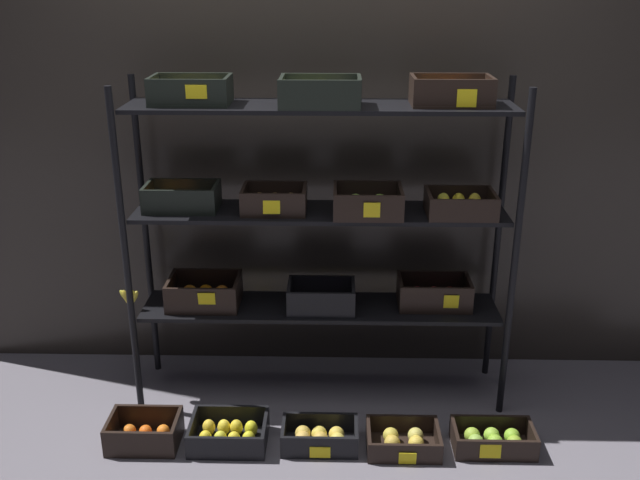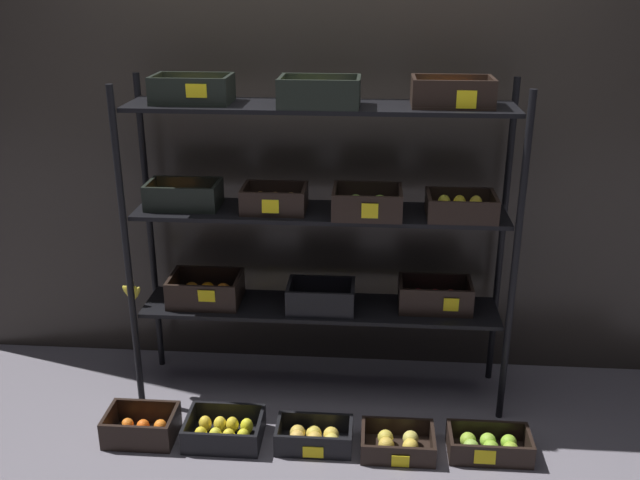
# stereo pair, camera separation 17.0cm
# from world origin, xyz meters

# --- Properties ---
(ground_plane) EXTENTS (10.00, 10.00, 0.00)m
(ground_plane) POSITION_xyz_m (0.00, 0.00, 0.00)
(ground_plane) COLOR slate
(storefront_wall) EXTENTS (4.18, 0.12, 2.57)m
(storefront_wall) POSITION_xyz_m (0.00, 0.38, 1.28)
(storefront_wall) COLOR #2D2823
(storefront_wall) RESTS_ON ground_plane
(display_rack) EXTENTS (1.90, 0.39, 1.61)m
(display_rack) POSITION_xyz_m (-0.00, -0.01, 0.99)
(display_rack) COLOR black
(display_rack) RESTS_ON ground_plane
(crate_ground_tangerine) EXTENTS (0.32, 0.22, 0.14)m
(crate_ground_tangerine) POSITION_xyz_m (-0.79, -0.48, 0.05)
(crate_ground_tangerine) COLOR black
(crate_ground_tangerine) RESTS_ON ground_plane
(crate_ground_lemon) EXTENTS (0.35, 0.26, 0.12)m
(crate_ground_lemon) POSITION_xyz_m (-0.41, -0.46, 0.05)
(crate_ground_lemon) COLOR black
(crate_ground_lemon) RESTS_ON ground_plane
(crate_ground_apple_gold) EXTENTS (0.35, 0.20, 0.11)m
(crate_ground_apple_gold) POSITION_xyz_m (0.01, -0.47, 0.05)
(crate_ground_apple_gold) COLOR black
(crate_ground_apple_gold) RESTS_ON ground_plane
(crate_ground_right_apple_gold) EXTENTS (0.33, 0.24, 0.10)m
(crate_ground_right_apple_gold) POSITION_xyz_m (0.39, -0.49, 0.04)
(crate_ground_right_apple_gold) COLOR black
(crate_ground_right_apple_gold) RESTS_ON ground_plane
(crate_ground_apple_green) EXTENTS (0.37, 0.21, 0.11)m
(crate_ground_apple_green) POSITION_xyz_m (0.80, -0.47, 0.04)
(crate_ground_apple_green) COLOR black
(crate_ground_apple_green) RESTS_ON ground_plane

